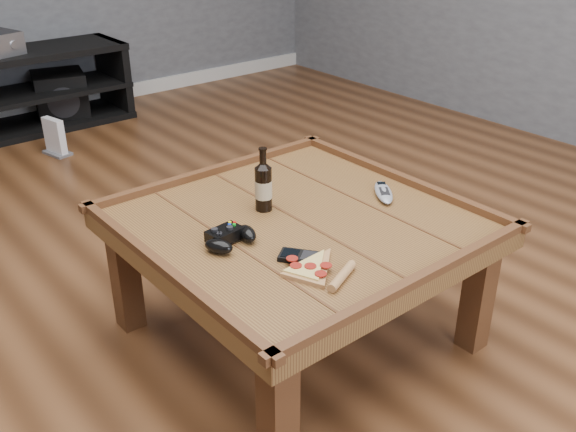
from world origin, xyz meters
TOP-DOWN VIEW (x-y plane):
  - ground at (0.00, 0.00)m, footprint 6.00×6.00m
  - baseboard at (0.00, 2.99)m, footprint 5.00×0.02m
  - coffee_table at (0.00, 0.00)m, footprint 1.03×1.03m
  - media_console at (0.00, 2.75)m, footprint 1.40×0.45m
  - beer_bottle at (-0.04, 0.13)m, footprint 0.06×0.06m
  - game_controller at (-0.26, 0.01)m, footprint 0.19×0.13m
  - pizza_slice at (-0.17, -0.27)m, footprint 0.24×0.29m
  - smartphone at (-0.15, -0.19)m, footprint 0.12×0.13m
  - remote_control at (0.34, -0.05)m, footprint 0.15×0.18m
  - subwoofer at (0.30, 2.80)m, footprint 0.39×0.39m
  - game_console at (0.02, 2.20)m, footprint 0.13×0.19m

SIDE VIEW (x-z plane):
  - ground at x=0.00m, z-range 0.00..0.00m
  - baseboard at x=0.00m, z-range 0.00..0.10m
  - game_console at x=0.02m, z-range -0.01..0.21m
  - subwoofer at x=0.30m, z-range 0.00..0.32m
  - media_console at x=0.00m, z-range 0.00..0.50m
  - coffee_table at x=0.00m, z-range 0.15..0.63m
  - smartphone at x=-0.15m, z-range 0.45..0.47m
  - pizza_slice at x=-0.17m, z-range 0.45..0.47m
  - remote_control at x=0.34m, z-range 0.45..0.48m
  - game_controller at x=-0.26m, z-range 0.45..0.50m
  - beer_bottle at x=-0.04m, z-range 0.43..0.64m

